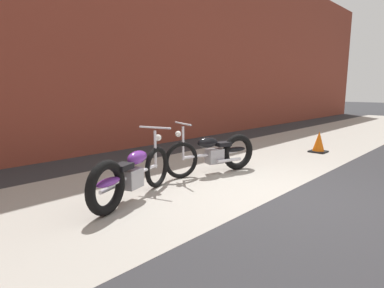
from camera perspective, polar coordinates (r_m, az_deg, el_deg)
name	(u,v)px	position (r m, az deg, el deg)	size (l,w,h in m)	color
ground_plane	(280,196)	(5.12, 15.60, -9.00)	(80.00, 80.00, 0.00)	#2D2D30
sidewalk_slab	(197,175)	(6.08, 0.85, -5.58)	(36.00, 3.50, 0.01)	#9E998E
brick_building_wall	(95,24)	(8.73, -17.09, 19.93)	(36.00, 0.50, 6.42)	brown
motorcycle_purple	(128,176)	(4.64, -11.42, -5.64)	(1.92, 0.89, 1.03)	black
motorcycle_black	(218,153)	(6.19, 4.69, -1.59)	(1.95, 0.81, 1.03)	black
traffic_cone	(319,143)	(8.83, 21.89, 0.20)	(0.40, 0.40, 0.55)	orange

